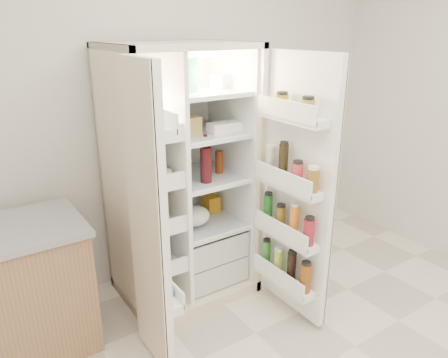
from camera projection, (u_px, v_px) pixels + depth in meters
wall_back at (169, 103)px, 3.18m from camera, size 4.00×0.02×2.70m
refrigerator at (181, 195)px, 3.06m from camera, size 0.92×0.70×1.80m
freezer_door at (149, 224)px, 2.27m from camera, size 0.15×0.40×1.72m
fridge_door at (296, 195)px, 2.71m from camera, size 0.17×0.58×1.72m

